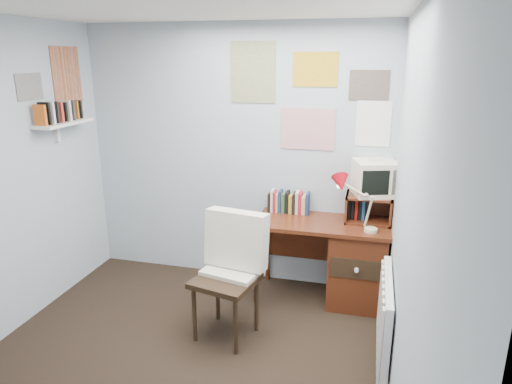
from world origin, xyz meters
TOP-DOWN VIEW (x-y plane):
  - ground at (0.00, 0.00)m, footprint 3.50×3.50m
  - back_wall at (0.00, 1.75)m, footprint 3.00×0.02m
  - right_wall at (1.50, 0.00)m, footprint 0.02×3.50m
  - desk at (1.17, 1.48)m, footprint 1.20×0.55m
  - desk_chair at (0.24, 0.67)m, footprint 0.60×0.58m
  - desk_lamp at (1.32, 1.34)m, footprint 0.32×0.29m
  - tv_riser at (1.29, 1.59)m, footprint 0.40×0.30m
  - crt_tv at (1.33, 1.61)m, footprint 0.43×0.42m
  - book_row at (0.66, 1.66)m, footprint 0.60×0.14m
  - radiator at (1.46, 0.55)m, footprint 0.09×0.80m
  - wall_shelf at (-1.40, 1.10)m, footprint 0.20×0.62m
  - posters_back at (0.70, 1.74)m, footprint 1.20×0.01m
  - posters_left at (-1.49, 1.10)m, footprint 0.01×0.70m

SIDE VIEW (x-z plane):
  - ground at x=0.00m, z-range 0.00..0.00m
  - desk at x=1.17m, z-range 0.03..0.79m
  - radiator at x=1.46m, z-range 0.12..0.72m
  - desk_chair at x=0.24m, z-range 0.00..0.99m
  - book_row at x=0.66m, z-range 0.76..0.98m
  - tv_riser at x=1.29m, z-range 0.76..1.01m
  - desk_lamp at x=1.32m, z-range 0.76..1.17m
  - crt_tv at x=1.33m, z-range 1.01..1.34m
  - back_wall at x=0.00m, z-range 0.00..2.50m
  - right_wall at x=1.50m, z-range 0.00..2.50m
  - wall_shelf at x=-1.40m, z-range 1.50..1.74m
  - posters_back at x=0.70m, z-range 1.40..2.30m
  - posters_left at x=-1.49m, z-range 1.70..2.30m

